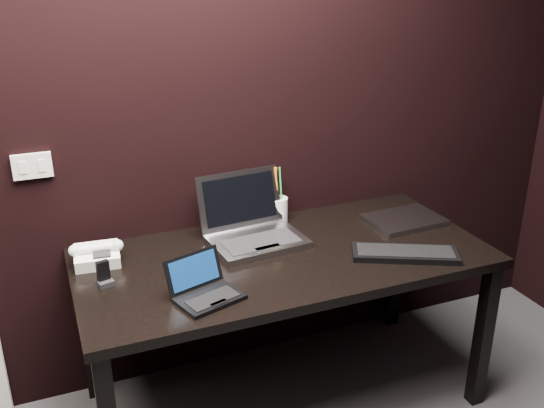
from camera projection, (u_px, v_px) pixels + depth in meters
name	position (u px, v px, depth m)	size (l,w,h in m)	color
wall_back	(182.00, 107.00, 2.55)	(4.00, 4.00, 0.00)	black
wall_switch	(32.00, 166.00, 2.39)	(0.15, 0.02, 0.10)	silver
desk	(284.00, 270.00, 2.55)	(1.70, 0.80, 0.74)	black
netbook	(205.00, 290.00, 2.18)	(0.28, 0.26, 0.15)	black
silver_laptop	(252.00, 229.00, 2.62)	(0.42, 0.39, 0.27)	#96969B
ext_keyboard	(405.00, 253.00, 2.49)	(0.45, 0.32, 0.03)	black
closed_laptop	(404.00, 220.00, 2.82)	(0.35, 0.26, 0.02)	gray
desk_phone	(97.00, 255.00, 2.42)	(0.22, 0.17, 0.10)	white
mobile_phone	(104.00, 276.00, 2.27)	(0.06, 0.06, 0.10)	black
pen_cup	(278.00, 208.00, 2.82)	(0.11, 0.11, 0.26)	silver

